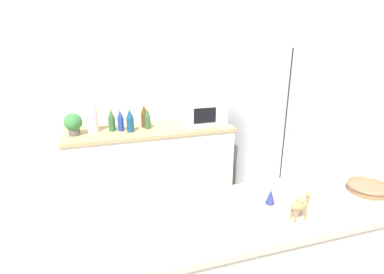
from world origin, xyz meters
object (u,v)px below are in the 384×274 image
back_bottle_4 (144,116)px  paper_towel_roll (92,120)px  microwave (203,112)px  back_bottle_2 (130,121)px  refrigerator (270,119)px  back_bottle_0 (148,119)px  wise_man_figurine_blue (271,195)px  back_bottle_3 (121,121)px  fruit_bowl (368,188)px  camel_figurine (300,205)px  potted_plant (73,123)px  back_bottle_1 (112,120)px

back_bottle_4 → paper_towel_roll: bearing=-176.5°
microwave → back_bottle_2: bearing=-173.9°
back_bottle_2 → refrigerator: bearing=0.6°
back_bottle_0 → wise_man_figurine_blue: bearing=-80.0°
back_bottle_2 → back_bottle_3: bearing=145.7°
fruit_bowl → camel_figurine: camel_figurine is taller
back_bottle_2 → camel_figurine: back_bottle_2 is taller
refrigerator → back_bottle_0: 1.54m
paper_towel_roll → camel_figurine: (1.00, -2.21, 0.05)m
potted_plant → back_bottle_0: bearing=0.2°
camel_figurine → back_bottle_2: bearing=106.1°
back_bottle_1 → back_bottle_2: size_ratio=0.96×
fruit_bowl → back_bottle_1: bearing=123.2°
back_bottle_1 → back_bottle_4: bearing=6.9°
paper_towel_roll → camel_figurine: paper_towel_roll is taller
back_bottle_0 → back_bottle_4: (-0.02, 0.08, 0.02)m
refrigerator → camel_figurine: bearing=-118.0°
back_bottle_0 → back_bottle_1: 0.39m
back_bottle_2 → back_bottle_4: 0.22m
potted_plant → fruit_bowl: potted_plant is taller
refrigerator → back_bottle_0: size_ratio=7.80×
paper_towel_roll → back_bottle_4: paper_towel_roll is taller
back_bottle_2 → back_bottle_3: (-0.10, 0.07, -0.01)m
microwave → wise_man_figurine_blue: bearing=-99.0°
back_bottle_0 → back_bottle_4: back_bottle_4 is taller
back_bottle_1 → paper_towel_roll: bearing=177.3°
back_bottle_2 → camel_figurine: 2.19m
paper_towel_roll → back_bottle_3: bearing=-7.1°
back_bottle_0 → potted_plant: bearing=-179.8°
potted_plant → back_bottle_4: size_ratio=0.89×
paper_towel_roll → camel_figurine: 2.42m
back_bottle_1 → back_bottle_3: size_ratio=1.02×
back_bottle_3 → back_bottle_4: (0.27, 0.07, 0.01)m
wise_man_figurine_blue → back_bottle_0: bearing=100.0°
camel_figurine → wise_man_figurine_blue: 0.19m
back_bottle_3 → wise_man_figurine_blue: bearing=-72.1°
back_bottle_0 → back_bottle_2: 0.21m
back_bottle_2 → wise_man_figurine_blue: bearing=-74.1°
potted_plant → back_bottle_0: (0.78, 0.00, -0.02)m
paper_towel_roll → back_bottle_0: bearing=-4.7°
back_bottle_4 → fruit_bowl: size_ratio=1.14×
refrigerator → fruit_bowl: size_ratio=7.85×
paper_towel_roll → back_bottle_1: 0.20m
wise_man_figurine_blue → back_bottle_4: bearing=100.2°
potted_plant → camel_figurine: bearing=-61.2°
wise_man_figurine_blue → potted_plant: bearing=119.7°
camel_figurine → fruit_bowl: bearing=12.0°
back_bottle_3 → fruit_bowl: back_bottle_3 is taller
back_bottle_2 → back_bottle_1: bearing=154.1°
back_bottle_0 → back_bottle_2: bearing=-164.9°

